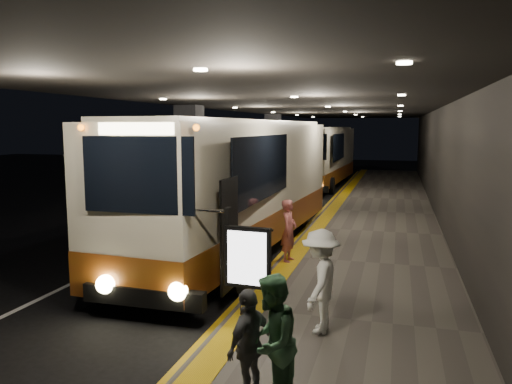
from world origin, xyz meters
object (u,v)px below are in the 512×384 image
Objects in this scene: coach_main at (239,191)px; passenger_waiting_grey at (249,344)px; bag_polka at (284,323)px; passenger_waiting_green at (271,342)px; info_sign at (248,260)px; stanchion_post at (269,256)px; coach_second at (322,159)px; passenger_waiting_white at (320,281)px; passenger_boarding at (289,231)px.

passenger_waiting_grey is (2.69, -7.99, -0.91)m from coach_main.
bag_polka is at bearing -61.91° from coach_main.
passenger_waiting_green is 2.66m from info_sign.
passenger_waiting_grey is 1.23× the size of stanchion_post.
coach_main is at bearing 114.53° from bag_polka.
stanchion_post is (1.72, -3.16, -1.05)m from coach_main.
coach_main reaches higher than coach_second.
stanchion_post is (-1.29, 4.96, -0.26)m from passenger_waiting_green.
bag_polka is 0.19× the size of info_sign.
passenger_waiting_white is at bearing 177.12° from passenger_waiting_green.
coach_second reaches higher than passenger_boarding.
coach_second is 6.39× the size of info_sign.
passenger_waiting_green is 5.04× the size of bag_polka.
stanchion_post is at bearing -175.97° from passenger_boarding.
passenger_waiting_green is 0.96× the size of info_sign.
passenger_boarding is 4.41m from info_sign.
passenger_boarding is 6.75m from passenger_waiting_grey.
passenger_waiting_grey reaches higher than stanchion_post.
info_sign is at bearing -67.36° from coach_main.
info_sign is 1.49× the size of stanchion_post.
stanchion_post is (-0.05, -1.86, -0.22)m from passenger_boarding.
info_sign reaches higher than passenger_waiting_grey.
info_sign is (-1.27, -0.11, 0.31)m from passenger_waiting_white.
passenger_waiting_white reaches higher than passenger_boarding.
coach_second is at bearing 96.77° from bag_polka.
bag_polka is at bearing -70.57° from stanchion_post.
passenger_waiting_grey is at bearing -166.61° from passenger_boarding.
coach_main is at bearing -142.18° from passenger_waiting_grey.
coach_second is at bearing -166.98° from passenger_waiting_white.
bag_polka is (2.70, -22.71, -1.39)m from coach_second.
passenger_waiting_green reaches higher than bag_polka.
passenger_waiting_white reaches higher than bag_polka.
coach_main is at bearing 59.15° from passenger_boarding.
coach_main is 7.05× the size of passenger_waiting_green.
passenger_waiting_green is at bearing -164.11° from passenger_boarding.
coach_second is 25.03m from passenger_waiting_grey.
passenger_waiting_grey reaches higher than bag_polka.
stanchion_post is at bearing -163.23° from passenger_waiting_green.
stanchion_post reaches higher than bag_polka.
passenger_waiting_green is at bearing -81.37° from bag_polka.
coach_second is 9.51× the size of stanchion_post.
bag_polka is (0.89, -4.53, -0.65)m from passenger_boarding.
coach_main is 3.75m from stanchion_post.
passenger_waiting_grey is at bearing -110.19° from passenger_waiting_green.
passenger_waiting_green is 5.13m from stanchion_post.
coach_main reaches higher than passenger_boarding.
info_sign is at bearing -80.38° from passenger_waiting_white.
coach_second is 20.13m from stanchion_post.
stanchion_post is (-0.97, 4.83, -0.14)m from passenger_waiting_grey.
passenger_boarding is 6.93m from passenger_waiting_green.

